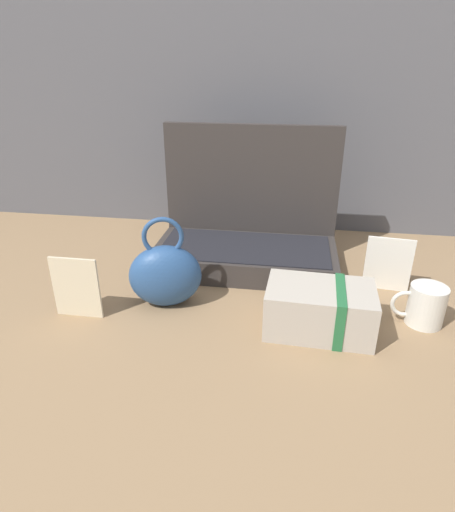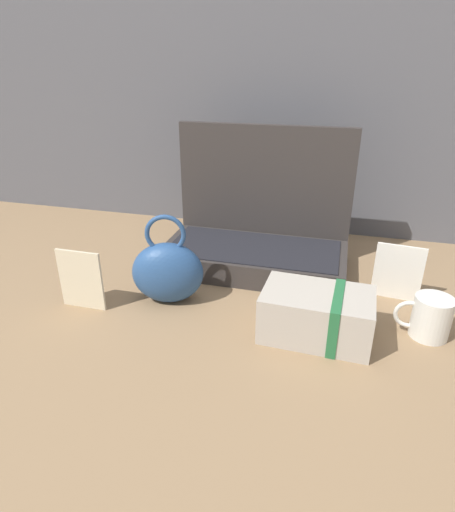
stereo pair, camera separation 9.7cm
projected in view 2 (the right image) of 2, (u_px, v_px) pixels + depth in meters
The scene contains 8 objects.
ground_plane at pixel (224, 304), 1.06m from camera, with size 6.00×6.00×0.00m, color #8C6D4C.
back_wall at pixel (276, 0), 1.27m from camera, with size 3.20×0.06×1.40m, color #56565B.
open_suitcase at pixel (257, 234), 1.23m from camera, with size 0.51×0.27×0.38m.
teal_pouch_handbag at pixel (168, 271), 1.04m from camera, with size 0.19×0.13×0.23m.
cream_toiletry_bag at pixel (318, 315), 0.92m from camera, with size 0.24×0.15×0.11m.
coffee_mug at pixel (430, 317), 0.92m from camera, with size 0.12×0.08×0.09m.
info_card_left at pixel (81, 280), 1.01m from camera, with size 0.11×0.01×0.15m, color beige.
poster_card_right at pixel (398, 272), 1.05m from camera, with size 0.11×0.01×0.14m, color white.
Camera 2 is at (0.24, -0.87, 0.55)m, focal length 30.31 mm.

